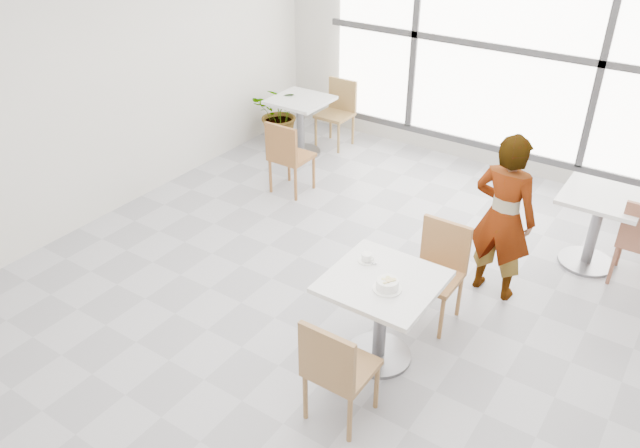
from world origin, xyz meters
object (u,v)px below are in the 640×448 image
Objects in this scene: oatmeal_bowl at (387,284)px; bg_chair_left_near at (287,154)px; coffee_cup at (367,258)px; bg_chair_left_far at (338,108)px; bg_table_left at (300,118)px; main_table at (381,304)px; bg_table_right at (597,220)px; chair_near at (335,367)px; chair_far at (438,265)px; plant_left at (281,113)px; person at (503,218)px.

oatmeal_bowl is 0.24× the size of bg_chair_left_near.
coffee_cup is 3.95m from bg_chair_left_far.
bg_chair_left_far reaches higher than bg_table_left.
bg_chair_left_near is at bearing 140.96° from main_table.
oatmeal_bowl reaches higher than bg_table_right.
chair_near is 0.70m from oatmeal_bowl.
chair_far reaches higher than bg_table_right.
plant_left is (-3.21, 2.99, -0.13)m from main_table.
main_table is at bearing 76.79° from person.
plant_left reaches higher than bg_table_right.
bg_table_right is 0.86× the size of bg_chair_left_far.
main_table is at bearing -99.80° from chair_far.
bg_chair_left_near is at bearing 155.51° from chair_far.
coffee_cup is at bearing -120.33° from bg_table_right.
person is at bearing 72.58° from main_table.
chair_far is at bearing -92.59° from chair_near.
bg_chair_left_far is 1.10× the size of plant_left.
coffee_cup is 0.18× the size of bg_chair_left_near.
bg_table_left is (-2.83, 2.88, -0.31)m from oatmeal_bowl.
bg_chair_left_far is at bearing 127.12° from main_table.
bg_table_right is 3.28m from bg_chair_left_near.
person is at bearing 76.68° from oatmeal_bowl.
chair_far is at bearing 59.99° from coffee_cup.
bg_chair_left_far reaches higher than plant_left.
chair_far is 0.74m from coffee_cup.
bg_chair_left_near is at bearing -50.16° from plant_left.
chair_far is at bearing 80.20° from main_table.
coffee_cup is at bearing -54.20° from bg_chair_left_far.
oatmeal_bowl is at bearing -36.90° from coffee_cup.
plant_left is (-3.27, 3.72, -0.11)m from chair_near.
oatmeal_bowl is at bearing 140.64° from bg_chair_left_near.
plant_left is at bearing 137.07° from main_table.
chair_far is at bearing -34.04° from plant_left.
coffee_cup is 0.10× the size of person.
chair_far is 0.87m from oatmeal_bowl.
main_table is at bearing 140.96° from bg_chair_left_near.
bg_table_left is 1.00× the size of bg_table_right.
coffee_cup is 2.62m from bg_chair_left_near.
bg_chair_left_far is (0.23, 0.54, 0.01)m from bg_table_left.
person is 3.57m from bg_chair_left_far.
main_table is 2.87m from bg_chair_left_near.
bg_chair_left_far is at bearing 127.29° from oatmeal_bowl.
bg_chair_left_far is (-2.61, 3.42, -0.29)m from oatmeal_bowl.
chair_near is at bearing -85.24° from main_table.
person reaches higher than bg_table_right.
bg_table_right is (0.90, 1.53, -0.01)m from chair_far.
coffee_cup is at bearing -46.34° from bg_table_left.
person is (0.36, 2.06, 0.26)m from chair_near.
chair_near is at bearing -51.38° from bg_table_left.
chair_near is 4.14× the size of oatmeal_bowl.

